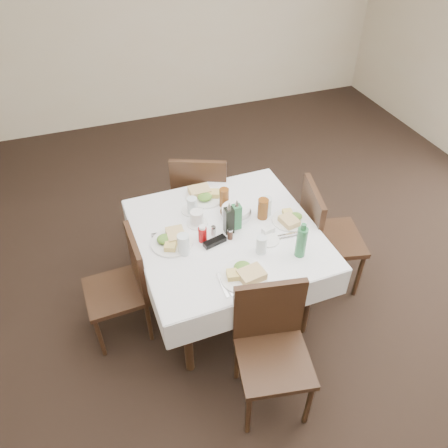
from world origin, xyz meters
The scene contains 33 objects.
ground_plane centered at (0.00, 0.00, 0.00)m, with size 7.00×7.00×0.00m, color black.
room_shell centered at (0.00, 0.00, 1.71)m, with size 6.04×7.04×2.80m.
dining_table centered at (-0.22, 0.19, 0.67)m, with size 1.24×1.24×0.76m.
chair_north centered at (-0.18, 0.94, 0.53)m, with size 0.58×0.58×0.94m.
chair_south centered at (-0.21, -0.56, 0.51)m, with size 0.50×0.50×0.90m.
chair_east centered at (0.55, 0.18, 0.53)m, with size 0.53×0.53×0.93m.
chair_west centered at (-0.95, 0.23, 0.48)m, with size 0.42×0.42×0.84m.
meal_north centered at (-0.25, 0.60, 0.79)m, with size 0.29×0.29×0.06m.
meal_south centered at (-0.26, -0.24, 0.79)m, with size 0.29×0.29×0.06m.
meal_east centered at (0.23, 0.14, 0.78)m, with size 0.25×0.25×0.05m.
meal_west centered at (-0.60, 0.20, 0.79)m, with size 0.28×0.28×0.06m.
side_plate_a centered at (-0.39, 0.48, 0.77)m, with size 0.14×0.14×0.01m.
side_plate_b centered at (0.01, 0.01, 0.77)m, with size 0.15×0.15×0.01m.
water_n centered at (-0.38, 0.45, 0.83)m, with size 0.07×0.07×0.13m.
water_s centered at (-0.08, -0.07, 0.82)m, with size 0.07×0.07×0.12m.
water_e centered at (0.10, 0.27, 0.83)m, with size 0.08×0.08×0.14m.
water_w centered at (-0.55, 0.09, 0.83)m, with size 0.08×0.08×0.14m.
iced_tea_a centered at (-0.14, 0.46, 0.83)m, with size 0.07×0.07×0.14m.
iced_tea_b centered at (0.07, 0.25, 0.84)m, with size 0.07×0.07×0.15m.
bread_basket centered at (-0.11, 0.32, 0.80)m, with size 0.22×0.22×0.07m.
oil_cruet_dark centered at (-0.21, 0.18, 0.87)m, with size 0.06×0.06×0.25m.
oil_cruet_green centered at (-0.15, 0.21, 0.86)m, with size 0.06×0.06×0.24m.
ketchup_bottle centered at (-0.40, 0.16, 0.82)m, with size 0.06×0.06×0.13m.
salt_shaker centered at (-0.32, 0.19, 0.80)m, with size 0.03×0.03×0.07m.
pepper_shaker centered at (-0.23, 0.11, 0.80)m, with size 0.04×0.04×0.08m.
coffee_mug centered at (-0.39, 0.33, 0.81)m, with size 0.15×0.15×0.11m.
sunglasses centered at (-0.34, 0.10, 0.78)m, with size 0.17×0.09×0.03m.
green_bottle centered at (0.14, -0.18, 0.87)m, with size 0.07×0.07×0.26m.
sugar_caddy centered at (0.04, 0.08, 0.78)m, with size 0.09×0.06×0.04m.
cutlery_n centered at (-0.11, 0.55, 0.77)m, with size 0.10×0.21×0.01m.
cutlery_s centered at (-0.40, -0.26, 0.77)m, with size 0.05×0.20×0.01m.
cutlery_e centered at (0.13, 0.00, 0.77)m, with size 0.19×0.06×0.01m.
cutlery_w centered at (-0.64, 0.30, 0.77)m, with size 0.16×0.06×0.01m.
Camera 1 is at (-0.98, -1.89, 2.73)m, focal length 35.00 mm.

